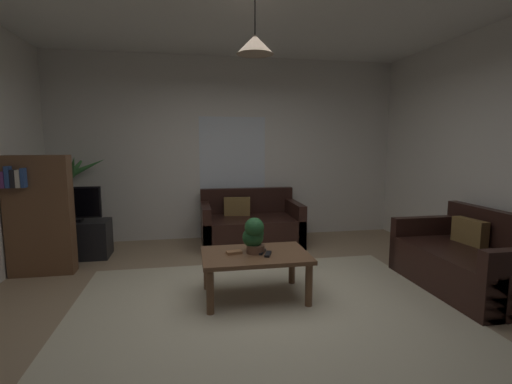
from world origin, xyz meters
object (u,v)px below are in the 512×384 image
remote_on_table_0 (262,252)px  remote_on_table_1 (268,254)px  potted_plant_on_table (254,235)px  bookshelf_corner (39,215)px  coffee_table (255,260)px  potted_palm_corner (72,204)px  couch_under_window (250,226)px  pendant_lamp (255,44)px  book_on_table_0 (234,252)px  couch_right_side (469,264)px  tv (72,204)px  tv_stand (75,240)px

remote_on_table_0 → remote_on_table_1: same height
potted_plant_on_table → bookshelf_corner: bearing=155.3°
coffee_table → remote_on_table_0: (0.07, -0.00, 0.08)m
potted_plant_on_table → potted_palm_corner: 3.22m
remote_on_table_1 → potted_palm_corner: 3.38m
coffee_table → couch_under_window: bearing=81.9°
remote_on_table_1 → potted_palm_corner: potted_palm_corner is taller
potted_palm_corner → potted_plant_on_table: bearing=-43.9°
bookshelf_corner → pendant_lamp: (2.34, -1.10, 1.72)m
couch_under_window → bookshelf_corner: size_ratio=1.05×
couch_under_window → remote_on_table_0: (-0.21, -1.94, 0.19)m
coffee_table → book_on_table_0: (-0.21, 0.02, 0.08)m
couch_right_side → remote_on_table_1: 2.17m
book_on_table_0 → potted_palm_corner: (-2.12, 2.23, 0.17)m
pendant_lamp → book_on_table_0: bearing=173.2°
coffee_table → remote_on_table_1: remote_on_table_1 is taller
remote_on_table_0 → pendant_lamp: 1.97m
couch_under_window → pendant_lamp: 2.92m
remote_on_table_0 → potted_palm_corner: potted_palm_corner is taller
remote_on_table_0 → tv: 2.80m
book_on_table_0 → tv_stand: (-1.95, 1.67, -0.22)m
book_on_table_0 → potted_plant_on_table: potted_plant_on_table is taller
couch_right_side → remote_on_table_0: (-2.20, 0.18, 0.19)m
coffee_table → tv_stand: bearing=141.8°
coffee_table → bookshelf_corner: bookshelf_corner is taller
coffee_table → potted_plant_on_table: (-0.01, 0.02, 0.25)m
tv → tv_stand: bearing=90.0°
tv_stand → pendant_lamp: 3.51m
potted_plant_on_table → book_on_table_0: bearing=179.3°
potted_plant_on_table → remote_on_table_0: bearing=-19.5°
potted_plant_on_table → pendant_lamp: size_ratio=0.69×
coffee_table → potted_palm_corner: 3.25m
coffee_table → tv_stand: size_ratio=1.16×
couch_right_side → remote_on_table_1: couch_right_side is taller
remote_on_table_0 → potted_palm_corner: 3.29m
remote_on_table_0 → tv_stand: tv_stand is taller
potted_palm_corner → tv: bearing=-73.9°
remote_on_table_0 → tv_stand: 2.81m
couch_under_window → potted_palm_corner: (-2.60, 0.31, 0.37)m
remote_on_table_1 → book_on_table_0: bearing=-178.3°
tv → bookshelf_corner: 0.60m
couch_right_side → bookshelf_corner: (-4.61, 1.28, 0.44)m
potted_plant_on_table → tv_stand: size_ratio=0.40×
bookshelf_corner → tv_stand: bearing=72.7°
tv_stand → potted_palm_corner: (-0.17, 0.56, 0.39)m
couch_right_side → remote_on_table_1: (-2.16, 0.10, 0.19)m
bookshelf_corner → book_on_table_0: bearing=-26.7°
book_on_table_0 → remote_on_table_1: bearing=-18.6°
couch_under_window → coffee_table: size_ratio=1.41×
book_on_table_0 → bookshelf_corner: bearing=153.3°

